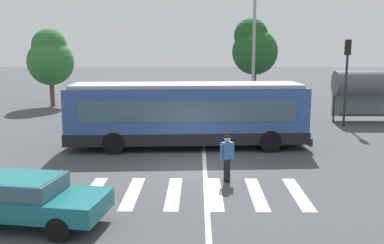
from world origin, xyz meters
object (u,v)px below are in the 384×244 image
object	(u,v)px
foreground_sedan	(23,198)
bus_stop_shelter	(366,84)
parked_car_white	(232,102)
twin_arm_street_lamp	(254,28)
background_tree_left	(50,57)
background_tree_right	(254,47)
city_transit_bus	(187,115)
parked_car_champagne	(116,103)
parked_car_blue	(268,103)
pedestrian_crossing_street	(227,156)
traffic_light_far_corner	(347,69)
parked_car_silver	(194,103)
parked_car_charcoal	(154,103)

from	to	relation	value
foreground_sedan	bus_stop_shelter	size ratio (longest dim) A/B	1.18
parked_car_white	twin_arm_street_lamp	size ratio (longest dim) A/B	0.49
background_tree_left	background_tree_right	xyz separation A→B (m)	(16.44, 4.13, 0.77)
city_transit_bus	parked_car_champagne	distance (m)	11.56
city_transit_bus	parked_car_blue	xyz separation A→B (m)	(5.44, 10.25, -0.82)
pedestrian_crossing_street	parked_car_champagne	size ratio (longest dim) A/B	0.37
foreground_sedan	bus_stop_shelter	world-z (taller)	bus_stop_shelter
city_transit_bus	bus_stop_shelter	bearing A→B (deg)	32.50
traffic_light_far_corner	parked_car_champagne	bearing A→B (deg)	162.45
city_transit_bus	twin_arm_street_lamp	bearing A→B (deg)	62.59
background_tree_right	background_tree_left	bearing A→B (deg)	-165.91
parked_car_white	background_tree_right	size ratio (longest dim) A/B	0.66
pedestrian_crossing_street	traffic_light_far_corner	world-z (taller)	traffic_light_far_corner
traffic_light_far_corner	background_tree_right	world-z (taller)	background_tree_right
parked_car_champagne	parked_car_white	world-z (taller)	same
bus_stop_shelter	background_tree_left	world-z (taller)	background_tree_left
traffic_light_far_corner	pedestrian_crossing_street	bearing A→B (deg)	-125.06
traffic_light_far_corner	background_tree_right	xyz separation A→B (m)	(-3.93, 12.60, 1.20)
city_transit_bus	foreground_sedan	xyz separation A→B (m)	(-4.24, -9.29, -0.82)
parked_car_blue	parked_car_white	bearing A→B (deg)	167.70
city_transit_bus	twin_arm_street_lamp	distance (m)	9.81
parked_car_silver	background_tree_left	size ratio (longest dim) A/B	0.76
bus_stop_shelter	traffic_light_far_corner	bearing A→B (deg)	-141.43
twin_arm_street_lamp	parked_car_silver	bearing A→B (deg)	144.63
bus_stop_shelter	parked_car_champagne	bearing A→B (deg)	168.82
pedestrian_crossing_street	traffic_light_far_corner	distance (m)	13.70
parked_car_silver	parked_car_white	bearing A→B (deg)	5.21
parked_car_silver	parked_car_blue	size ratio (longest dim) A/B	1.01
twin_arm_street_lamp	background_tree_right	size ratio (longest dim) A/B	1.35
foreground_sedan	parked_car_charcoal	world-z (taller)	same
pedestrian_crossing_street	foreground_sedan	bearing A→B (deg)	-146.06
foreground_sedan	bus_stop_shelter	distance (m)	22.41
pedestrian_crossing_street	parked_car_blue	xyz separation A→B (m)	(3.89, 15.64, -0.20)
parked_car_champagne	background_tree_left	xyz separation A→B (m)	(-5.81, 3.86, 3.09)
pedestrian_crossing_street	parked_car_white	xyz separation A→B (m)	(1.41, 16.19, -0.20)
parked_car_champagne	background_tree_right	size ratio (longest dim) A/B	0.65
foreground_sedan	twin_arm_street_lamp	distance (m)	19.70
bus_stop_shelter	twin_arm_street_lamp	size ratio (longest dim) A/B	0.42
parked_car_charcoal	city_transit_bus	bearing A→B (deg)	-75.95
parked_car_charcoal	twin_arm_street_lamp	world-z (taller)	twin_arm_street_lamp
traffic_light_far_corner	background_tree_left	world-z (taller)	background_tree_left
city_transit_bus	background_tree_left	bearing A→B (deg)	128.13
pedestrian_crossing_street	background_tree_right	world-z (taller)	background_tree_right
city_transit_bus	parked_car_charcoal	distance (m)	10.69
parked_car_champagne	background_tree_left	bearing A→B (deg)	146.36
city_transit_bus	bus_stop_shelter	distance (m)	13.11
parked_car_blue	background_tree_left	distance (m)	17.25
background_tree_right	city_transit_bus	bearing A→B (deg)	-106.38
pedestrian_crossing_street	twin_arm_street_lamp	size ratio (longest dim) A/B	0.18
parked_car_champagne	twin_arm_street_lamp	size ratio (longest dim) A/B	0.48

